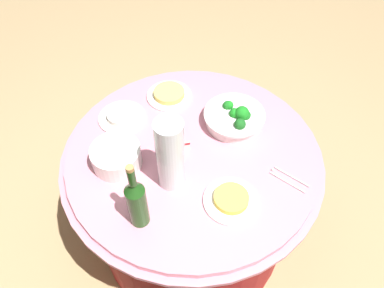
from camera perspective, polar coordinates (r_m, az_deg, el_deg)
The scene contains 11 objects.
ground_plane at distance 2.29m, azimuth 0.00°, elevation -12.77°, with size 6.00×6.00×0.00m, color tan.
buffet_table at distance 1.96m, azimuth 0.00°, elevation -7.78°, with size 1.16×1.16×0.74m.
broccoli_bowl at distance 1.76m, azimuth 6.40°, elevation 3.95°, with size 0.28×0.28×0.11m.
plate_stack at distance 1.62m, azimuth -11.25°, elevation -1.84°, with size 0.21×0.21×0.09m.
wine_bottle at distance 1.38m, azimuth -8.28°, elevation -8.53°, with size 0.07×0.07×0.34m.
decorative_fruit_vase at distance 1.46m, azimuth -3.23°, elevation -2.12°, with size 0.11×0.11×0.34m.
serving_tongs at distance 1.62m, azimuth 14.18°, elevation -5.04°, with size 0.16×0.12×0.01m.
food_plate_noodles at distance 1.89m, azimuth -3.44°, elevation 7.41°, with size 0.22×0.22×0.04m.
food_plate_fried_egg at distance 1.51m, azimuth 5.87°, elevation -8.29°, with size 0.22×0.22×0.04m.
food_plate_rice at distance 1.82m, azimuth -10.45°, elevation 4.09°, with size 0.22×0.22×0.04m.
label_placard_front at distance 1.64m, azimuth -1.20°, elevation -0.41°, with size 0.05×0.03×0.05m.
Camera 1 is at (-0.16, 1.03, 2.04)m, focal length 35.64 mm.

